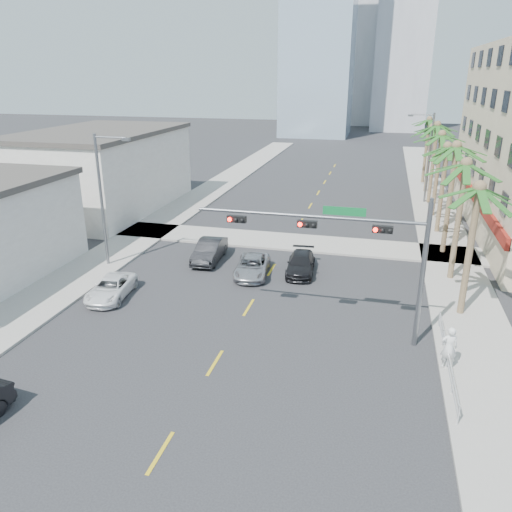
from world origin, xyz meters
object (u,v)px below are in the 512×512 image
(traffic_signal_mast, at_px, (355,243))
(car_lane_left, at_px, (209,250))
(car_lane_center, at_px, (252,266))
(pedestrian, at_px, (449,348))
(car_lane_right, at_px, (301,264))
(car_parked_far, at_px, (111,288))

(traffic_signal_mast, bearing_deg, car_lane_left, 140.15)
(car_lane_center, relative_size, pedestrian, 2.22)
(car_lane_right, bearing_deg, pedestrian, -54.91)
(car_lane_right, xyz_separation_m, pedestrian, (8.30, -9.98, 0.53))
(car_parked_far, xyz_separation_m, pedestrian, (18.59, -3.30, 0.56))
(traffic_signal_mast, distance_m, pedestrian, 6.28)
(traffic_signal_mast, height_order, car_lane_left, traffic_signal_mast)
(car_parked_far, relative_size, pedestrian, 2.14)
(car_parked_far, bearing_deg, pedestrian, -16.88)
(car_parked_far, distance_m, car_lane_center, 9.08)
(traffic_signal_mast, xyz_separation_m, car_lane_left, (-10.47, 8.74, -4.31))
(car_parked_far, bearing_deg, car_lane_center, 30.16)
(car_parked_far, xyz_separation_m, car_lane_left, (3.61, 7.38, 0.16))
(car_lane_center, height_order, car_lane_right, car_lane_right)
(car_parked_far, height_order, pedestrian, pedestrian)
(car_parked_far, bearing_deg, traffic_signal_mast, -12.35)
(car_lane_right, relative_size, pedestrian, 2.16)
(car_parked_far, relative_size, car_lane_center, 0.97)
(car_parked_far, xyz_separation_m, car_lane_center, (7.25, 5.46, 0.02))
(pedestrian, bearing_deg, car_lane_right, -56.83)
(traffic_signal_mast, distance_m, car_lane_center, 10.62)
(pedestrian, bearing_deg, traffic_signal_mast, -29.79)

